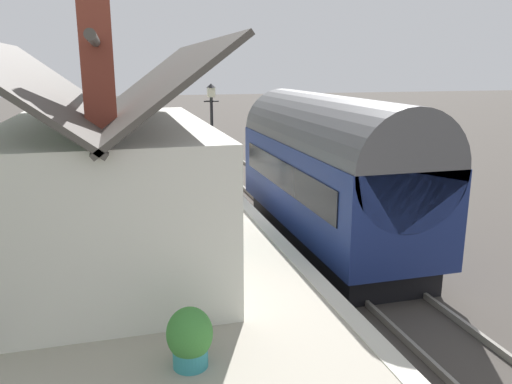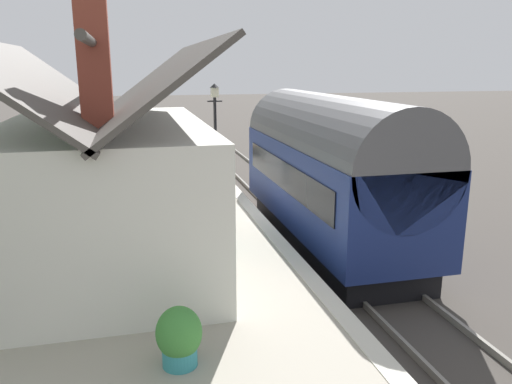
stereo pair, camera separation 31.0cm
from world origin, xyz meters
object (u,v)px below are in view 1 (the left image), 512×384
Objects in this scene: train at (328,170)px; lamp_post_platform at (212,116)px; planter_edge_far at (150,157)px; bench_platform_end at (160,161)px; station_sign_board at (184,137)px; bench_near_building at (150,147)px; station_building at (109,185)px; planter_corner_building at (190,338)px; planter_edge_near at (179,152)px.

train is 4.77m from lamp_post_platform.
lamp_post_platform is (-4.58, -1.82, 2.08)m from planter_edge_far.
station_sign_board reaches higher than bench_platform_end.
bench_near_building and bench_platform_end have the same top height.
planter_corner_building is at bearing -167.55° from station_building.
planter_edge_near is (3.12, -1.13, -0.20)m from bench_platform_end.
planter_corner_building is at bearing 178.23° from planter_edge_far.
station_sign_board is at bearing -37.52° from bench_platform_end.
bench_near_building is 2.47m from station_sign_board.
lamp_post_platform reaches higher than train.
station_sign_board is (0.30, -1.50, 0.76)m from planter_edge_far.
planter_corner_building reaches higher than bench_near_building.
bench_near_building is at bearing -2.07° from planter_corner_building.
planter_edge_far is (15.04, -0.47, -0.01)m from planter_corner_building.
bench_platform_end is at bearing 142.48° from station_sign_board.
planter_corner_building is 0.93× the size of planter_edge_near.
bench_near_building is at bearing 72.65° from planter_edge_near.
station_building is 5.09× the size of station_sign_board.
planter_corner_building is 17.00m from planter_edge_near.
planter_edge_near is 2.34m from planter_edge_far.
station_sign_board is (15.34, -1.97, 0.74)m from planter_corner_building.
lamp_post_platform is at bearing -176.57° from planter_edge_near.
planter_edge_near is 0.61× the size of station_sign_board.
station_sign_board reaches higher than planter_edge_far.
train reaches higher than bench_near_building.
planter_corner_building is 1.06× the size of planter_edge_far.
bench_near_building is 7.32m from lamp_post_platform.
planter_edge_far is 0.23× the size of lamp_post_platform.
station_building is at bearing 168.57° from bench_platform_end.
station_building is 5.03m from planter_corner_building.
planter_edge_far is 1.71m from station_sign_board.
train is at bearing -157.89° from bench_near_building.
bench_near_building is 3.52m from bench_platform_end.
planter_edge_far is at bearing -1.77° from planter_corner_building.
bench_near_building is at bearing 13.63° from lamp_post_platform.
station_sign_board reaches higher than bench_near_building.
planter_edge_far is at bearing 28.13° from train.
bench_platform_end is 1.30m from planter_edge_far.
lamp_post_platform is (10.46, -2.28, 2.06)m from planter_corner_building.
station_building reaches higher than bench_platform_end.
planter_edge_near is 1.81m from station_sign_board.
train reaches higher than planter_edge_far.
bench_platform_end is 4.17m from lamp_post_platform.
station_building is 8.99× the size of planter_corner_building.
train is at bearing -161.09° from station_sign_board.
bench_platform_end is at bearing 24.53° from lamp_post_platform.
bench_platform_end is 1.58× the size of planter_corner_building.
lamp_post_platform is at bearing 35.13° from train.
station_sign_board is at bearing -177.35° from planter_edge_near.
bench_platform_end is 1.48× the size of planter_edge_near.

